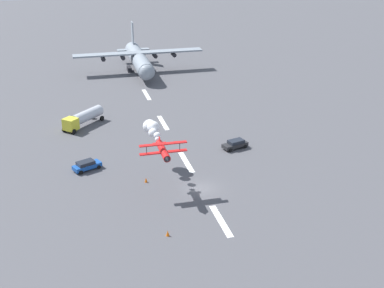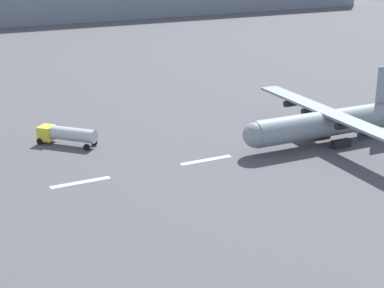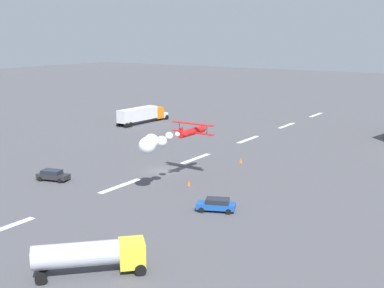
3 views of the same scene
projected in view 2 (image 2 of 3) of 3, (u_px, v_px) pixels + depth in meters
runway_stripe_5 at (81, 182)px, 77.32m from camera, size 8.00×0.90×0.01m
runway_stripe_6 at (206, 160)px, 84.99m from camera, size 8.00×0.90×0.01m
cargo_transport_plane at (321, 123)px, 90.27m from camera, size 27.54×33.89×11.27m
fuel_tanker_truck at (66, 134)px, 90.54m from camera, size 8.43×8.39×2.90m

